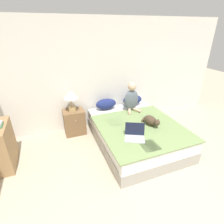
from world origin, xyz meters
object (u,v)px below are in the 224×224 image
Objects in this scene: pillow_far at (132,100)px; cat_tabby at (151,121)px; person_sitting at (132,98)px; bookshelf at (5,146)px; laptop_open at (135,135)px; nightstand at (75,122)px; bed at (135,133)px; table_lamp at (71,96)px; pillow_near at (106,104)px.

pillow_far is 1.10m from cat_tabby.
person_sitting is (-0.18, -0.29, 0.18)m from pillow_far.
bookshelf is at bearing -172.63° from person_sitting.
laptop_open is 0.75× the size of nightstand.
nightstand is (-0.87, 1.35, -0.26)m from laptop_open.
pillow_far reaches higher than bed.
cat_tabby is at bearing -9.30° from bookshelf.
bookshelf reaches higher than bed.
nightstand is at bearing 168.86° from person_sitting.
pillow_far is 1.53m from laptop_open.
cat_tabby is 1.78m from nightstand.
pillow_far is (0.36, 0.89, 0.38)m from bed.
table_lamp is at bearing -139.93° from cat_tabby.
bookshelf is at bearing -155.56° from nightstand.
bookshelf is (-2.15, -0.64, -0.22)m from pillow_near.
cat_tabby is at bearing -39.95° from bed.
pillow_far is at bearing 68.02° from bed.
nightstand is at bearing 5.28° from table_lamp.
pillow_far is at bearing 160.15° from cat_tabby.
person_sitting is 1.40m from table_lamp.
bookshelf is (-2.22, 0.74, -0.15)m from laptop_open.
bookshelf reaches higher than nightstand.
bed is 3.03× the size of person_sitting.
bookshelf is at bearing -167.45° from pillow_far.
pillow_far is 0.63× the size of bookshelf.
pillow_near is 1.24m from cat_tabby.
pillow_far is 1.58m from table_lamp.
pillow_far reaches higher than nightstand.
person_sitting is 1.56× the size of laptop_open.
cat_tabby is 1.13× the size of laptop_open.
bookshelf reaches higher than pillow_near.
nightstand is at bearing 149.11° from laptop_open.
pillow_near is 1.00× the size of pillow_far.
bookshelf reaches higher than pillow_far.
pillow_far is at bearing 1.03° from nightstand.
cat_tabby is at bearing -86.06° from person_sitting.
laptop_open reaches higher than cat_tabby.
bookshelf is at bearing -155.30° from table_lamp.
table_lamp is (-1.55, -0.03, 0.32)m from pillow_far.
pillow_near is 2.26m from bookshelf.
bookshelf is (-1.35, -0.61, 0.11)m from nightstand.
bookshelf is at bearing -172.10° from laptop_open.
bed is 4.15× the size of pillow_far.
pillow_near is at bearing 2.03° from table_lamp.
table_lamp is (-0.82, -0.03, 0.32)m from pillow_near.
pillow_far is 0.39m from person_sitting.
cat_tabby is at bearing -96.71° from pillow_far.
bed is at bearing -5.79° from bookshelf.
laptop_open is (0.06, -1.38, -0.07)m from pillow_near.
table_lamp reaches higher than bookshelf.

